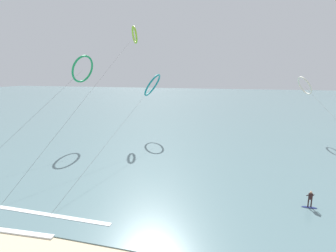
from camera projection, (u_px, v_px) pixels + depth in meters
The scene contains 7 objects.
sea_water at pixel (218, 102), 114.06m from camera, with size 400.00×200.00×0.08m, color slate.
surfer_navy at pixel (310, 200), 24.97m from camera, with size 1.40×0.61×1.70m.
kite_emerald at pixel (83, 69), 48.64m from camera, with size 3.01×27.52×16.02m.
kite_lime at pixel (134, 35), 55.01m from camera, with size 2.81×38.03×22.46m.
kite_ivory at pixel (305, 86), 50.52m from camera, with size 4.50×42.70×12.15m.
kite_teal at pixel (152, 85), 52.70m from camera, with size 3.16×35.75×12.59m.
wave_crest_mid at pixel (32, 212), 24.27m from camera, with size 16.11×0.50×0.12m, color white.
Camera 1 is at (8.12, -8.45, 12.78)m, focal length 27.99 mm.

